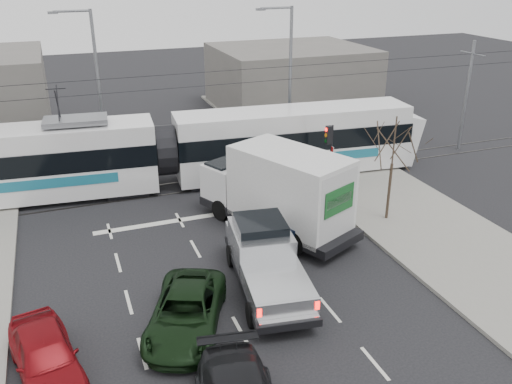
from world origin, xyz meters
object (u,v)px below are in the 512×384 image
object	(u,v)px
silver_pickup	(265,257)
red_car	(46,356)
navy_pickup	(285,210)
street_lamp_far	(95,78)
traffic_signal	(329,144)
box_truck	(279,191)
tram	(164,151)
street_lamp_near	(288,71)
green_car	(186,312)
bare_tree	(394,145)

from	to	relation	value
silver_pickup	red_car	world-z (taller)	silver_pickup
navy_pickup	red_car	world-z (taller)	navy_pickup
street_lamp_far	navy_pickup	bearing A→B (deg)	-61.42
traffic_signal	box_truck	distance (m)	5.15
tram	silver_pickup	xyz separation A→B (m)	(1.54, -11.00, -0.87)
tram	red_car	world-z (taller)	tram
traffic_signal	tram	world-z (taller)	tram
traffic_signal	navy_pickup	bearing A→B (deg)	-140.64
street_lamp_near	box_truck	xyz separation A→B (m)	(-4.94, -10.52, -3.17)
box_truck	red_car	size ratio (longest dim) A/B	1.92
green_car	red_car	world-z (taller)	red_car
navy_pickup	box_truck	bearing A→B (deg)	165.51
silver_pickup	box_truck	xyz separation A→B (m)	(2.24, 4.07, 0.77)
tram	silver_pickup	distance (m)	11.14
street_lamp_near	box_truck	world-z (taller)	street_lamp_near
street_lamp_far	silver_pickup	xyz separation A→B (m)	(4.32, -16.59, -3.95)
street_lamp_near	red_car	bearing A→B (deg)	-131.64
traffic_signal	street_lamp_near	bearing A→B (deg)	83.59
street_lamp_near	street_lamp_far	size ratio (longest dim) A/B	1.00
street_lamp_near	silver_pickup	bearing A→B (deg)	-116.21
traffic_signal	silver_pickup	size ratio (longest dim) A/B	0.54
street_lamp_far	tram	bearing A→B (deg)	-63.57
red_car	traffic_signal	bearing A→B (deg)	22.74
traffic_signal	silver_pickup	distance (m)	9.64
box_truck	green_car	world-z (taller)	box_truck
street_lamp_near	silver_pickup	distance (m)	16.73
tram	navy_pickup	bearing A→B (deg)	-54.80
green_car	red_car	bearing A→B (deg)	-147.34
bare_tree	street_lamp_near	bearing A→B (deg)	91.42
silver_pickup	green_car	size ratio (longest dim) A/B	1.36
bare_tree	street_lamp_far	world-z (taller)	street_lamp_far
bare_tree	tram	bearing A→B (deg)	138.71
red_car	navy_pickup	bearing A→B (deg)	20.46
street_lamp_near	green_car	size ratio (longest dim) A/B	1.83
street_lamp_near	box_truck	distance (m)	12.05
box_truck	red_car	distance (m)	12.12
red_car	silver_pickup	bearing A→B (deg)	6.00
bare_tree	box_truck	world-z (taller)	bare_tree
traffic_signal	street_lamp_near	world-z (taller)	street_lamp_near
street_lamp_near	green_car	distance (m)	19.98
street_lamp_near	navy_pickup	size ratio (longest dim) A/B	1.88
street_lamp_near	tram	bearing A→B (deg)	-157.64
traffic_signal	green_car	size ratio (longest dim) A/B	0.73
tram	traffic_signal	bearing A→B (deg)	-21.45
traffic_signal	street_lamp_far	world-z (taller)	street_lamp_far
street_lamp_near	red_car	size ratio (longest dim) A/B	2.09
street_lamp_far	green_car	xyz separation A→B (m)	(0.82, -18.29, -4.43)
bare_tree	red_car	xyz separation A→B (m)	(-15.40, -5.50, -3.06)
street_lamp_far	tram	size ratio (longest dim) A/B	0.32
bare_tree	red_car	size ratio (longest dim) A/B	1.16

